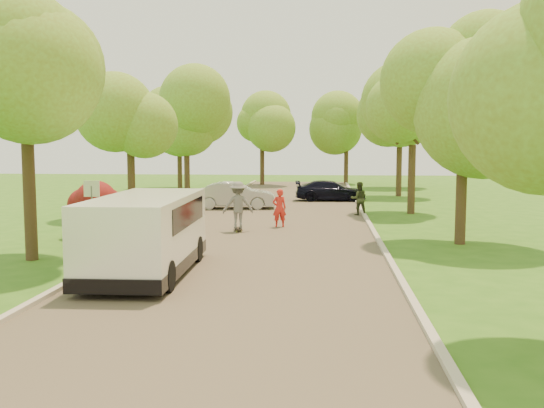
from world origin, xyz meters
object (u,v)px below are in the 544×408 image
(longboard, at_px, (238,229))
(skateboarder, at_px, (238,205))
(minivan, at_px, (146,233))
(dark_sedan, at_px, (330,191))
(person_olive, at_px, (359,199))
(silver_sedan, at_px, (235,195))
(person_striped, at_px, (279,208))
(street_sign, at_px, (92,198))

(longboard, xyz_separation_m, skateboarder, (-0.00, 0.00, 0.94))
(minivan, distance_m, dark_sedan, 21.58)
(skateboarder, xyz_separation_m, person_olive, (5.02, 5.79, -0.24))
(silver_sedan, bearing_deg, person_olive, -116.43)
(longboard, distance_m, person_striped, 2.14)
(minivan, relative_size, longboard, 5.76)
(street_sign, distance_m, dark_sedan, 18.32)
(dark_sedan, height_order, person_olive, person_olive)
(street_sign, relative_size, person_striped, 1.37)
(dark_sedan, distance_m, person_olive, 7.32)
(dark_sedan, distance_m, person_striped, 11.87)
(longboard, height_order, skateboarder, skateboarder)
(dark_sedan, bearing_deg, skateboarder, 160.87)
(street_sign, height_order, skateboarder, street_sign)
(minivan, relative_size, person_olive, 3.52)
(minivan, bearing_deg, person_striped, 71.85)
(person_striped, distance_m, person_olive, 5.67)
(street_sign, distance_m, person_olive, 13.24)
(minivan, bearing_deg, longboard, 79.52)
(silver_sedan, distance_m, skateboarder, 8.33)
(minivan, relative_size, silver_sedan, 1.32)
(dark_sedan, distance_m, longboard, 13.53)
(skateboarder, relative_size, person_striped, 1.16)
(silver_sedan, bearing_deg, skateboarder, -176.28)
(longboard, relative_size, skateboarder, 0.53)
(minivan, distance_m, skateboarder, 8.08)
(street_sign, relative_size, minivan, 0.39)
(dark_sedan, bearing_deg, person_olive, -172.98)
(street_sign, height_order, person_striped, street_sign)
(longboard, xyz_separation_m, person_olive, (5.02, 5.79, 0.70))
(longboard, relative_size, person_striped, 0.62)
(dark_sedan, bearing_deg, person_striped, 166.19)
(street_sign, xyz_separation_m, person_olive, (9.60, 9.09, -0.76))
(silver_sedan, bearing_deg, dark_sedan, -52.42)
(silver_sedan, distance_m, dark_sedan, 6.99)
(longboard, distance_m, person_olive, 7.70)
(person_olive, bearing_deg, street_sign, 33.48)
(longboard, height_order, person_olive, person_olive)
(silver_sedan, height_order, longboard, silver_sedan)
(silver_sedan, height_order, dark_sedan, silver_sedan)
(minivan, xyz_separation_m, silver_sedan, (-0.07, 16.19, -0.40))
(person_striped, relative_size, person_olive, 0.99)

